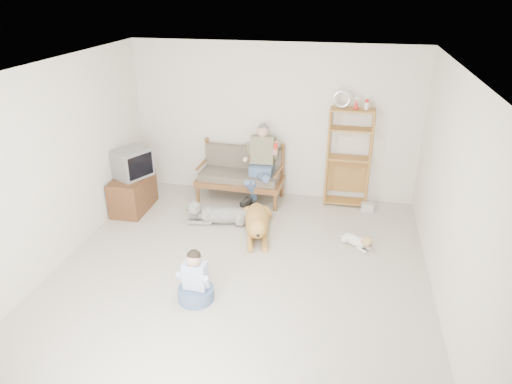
% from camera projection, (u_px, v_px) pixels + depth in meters
% --- Properties ---
extents(floor, '(5.50, 5.50, 0.00)m').
position_uv_depth(floor, '(238.00, 277.00, 6.07)').
color(floor, beige).
rests_on(floor, ground).
extents(ceiling, '(5.50, 5.50, 0.00)m').
position_uv_depth(ceiling, '(234.00, 71.00, 4.93)').
color(ceiling, white).
rests_on(ceiling, ground).
extents(wall_back, '(5.00, 0.00, 5.00)m').
position_uv_depth(wall_back, '(274.00, 122.00, 7.95)').
color(wall_back, beige).
rests_on(wall_back, ground).
extents(wall_front, '(5.00, 0.00, 5.00)m').
position_uv_depth(wall_front, '(139.00, 348.00, 3.06)').
color(wall_front, beige).
rests_on(wall_front, ground).
extents(wall_left, '(0.00, 5.50, 5.50)m').
position_uv_depth(wall_left, '(50.00, 169.00, 5.95)').
color(wall_left, beige).
rests_on(wall_left, ground).
extents(wall_right, '(0.00, 5.50, 5.50)m').
position_uv_depth(wall_right, '(455.00, 203.00, 5.05)').
color(wall_right, beige).
rests_on(wall_right, ground).
extents(loveseat, '(1.53, 0.76, 0.95)m').
position_uv_depth(loveseat, '(241.00, 173.00, 8.11)').
color(loveseat, brown).
rests_on(loveseat, ground).
extents(man, '(0.53, 0.76, 1.23)m').
position_uv_depth(man, '(259.00, 170.00, 7.80)').
color(man, slate).
rests_on(man, loveseat).
extents(etagere, '(0.76, 0.33, 2.00)m').
position_uv_depth(etagere, '(348.00, 157.00, 7.73)').
color(etagere, '#A26C32').
rests_on(etagere, ground).
extents(book_stack, '(0.21, 0.15, 0.13)m').
position_uv_depth(book_stack, '(367.00, 207.00, 7.81)').
color(book_stack, beige).
rests_on(book_stack, ground).
extents(tv_stand, '(0.51, 0.90, 0.60)m').
position_uv_depth(tv_stand, '(133.00, 193.00, 7.77)').
color(tv_stand, brown).
rests_on(tv_stand, ground).
extents(crt_tv, '(0.66, 0.71, 0.47)m').
position_uv_depth(crt_tv, '(132.00, 163.00, 7.58)').
color(crt_tv, slate).
rests_on(crt_tv, tv_stand).
extents(wall_outlet, '(0.12, 0.02, 0.08)m').
position_uv_depth(wall_outlet, '(207.00, 173.00, 8.60)').
color(wall_outlet, silver).
rests_on(wall_outlet, ground).
extents(golden_retriever, '(0.59, 1.47, 0.46)m').
position_uv_depth(golden_retriever, '(257.00, 223.00, 7.07)').
color(golden_retriever, '#B4833E').
rests_on(golden_retriever, ground).
extents(shaggy_dog, '(1.26, 0.46, 0.38)m').
position_uv_depth(shaggy_dog, '(217.00, 214.00, 7.39)').
color(shaggy_dog, beige).
rests_on(shaggy_dog, ground).
extents(terrier, '(0.52, 0.47, 0.24)m').
position_uv_depth(terrier, '(358.00, 241.00, 6.73)').
color(terrier, silver).
rests_on(terrier, ground).
extents(child, '(0.45, 0.45, 0.70)m').
position_uv_depth(child, '(195.00, 282.00, 5.56)').
color(child, slate).
rests_on(child, ground).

